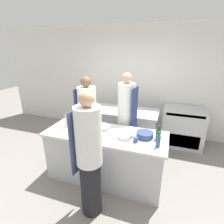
# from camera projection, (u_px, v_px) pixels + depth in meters

# --- Properties ---
(ground_plane) EXTENTS (16.00, 16.00, 0.00)m
(ground_plane) POSITION_uv_depth(u_px,v_px,m) (106.00, 176.00, 3.22)
(ground_plane) COLOR gray
(wall_back) EXTENTS (8.00, 0.06, 2.80)m
(wall_back) POSITION_uv_depth(u_px,v_px,m) (134.00, 81.00, 4.62)
(wall_back) COLOR silver
(wall_back) RESTS_ON ground_plane
(prep_counter) EXTENTS (2.03, 0.78, 0.89)m
(prep_counter) POSITION_uv_depth(u_px,v_px,m) (106.00, 156.00, 3.06)
(prep_counter) COLOR #B7BABC
(prep_counter) RESTS_ON ground_plane
(pass_counter) EXTENTS (1.90, 0.73, 0.89)m
(pass_counter) POSITION_uv_depth(u_px,v_px,m) (116.00, 127.00, 4.17)
(pass_counter) COLOR #B7BABC
(pass_counter) RESTS_ON ground_plane
(oven_range) EXTENTS (0.93, 0.73, 0.90)m
(oven_range) POSITION_uv_depth(u_px,v_px,m) (182.00, 127.00, 4.18)
(oven_range) COLOR #B7BABC
(oven_range) RESTS_ON ground_plane
(chef_at_prep_near) EXTENTS (0.37, 0.35, 1.79)m
(chef_at_prep_near) POSITION_uv_depth(u_px,v_px,m) (89.00, 157.00, 2.25)
(chef_at_prep_near) COLOR black
(chef_at_prep_near) RESTS_ON ground_plane
(chef_at_stove) EXTENTS (0.36, 0.34, 1.81)m
(chef_at_stove) POSITION_uv_depth(u_px,v_px,m) (126.00, 119.00, 3.42)
(chef_at_stove) COLOR black
(chef_at_stove) RESTS_ON ground_plane
(chef_at_pass_far) EXTENTS (0.43, 0.42, 1.72)m
(chef_at_pass_far) POSITION_uv_depth(u_px,v_px,m) (88.00, 118.00, 3.61)
(chef_at_pass_far) COLOR black
(chef_at_pass_far) RESTS_ON ground_plane
(bottle_olive_oil) EXTENTS (0.08, 0.08, 0.23)m
(bottle_olive_oil) POSITION_uv_depth(u_px,v_px,m) (158.00, 134.00, 2.68)
(bottle_olive_oil) COLOR #19471E
(bottle_olive_oil) RESTS_ON prep_counter
(bottle_vinegar) EXTENTS (0.07, 0.07, 0.24)m
(bottle_vinegar) POSITION_uv_depth(u_px,v_px,m) (67.00, 122.00, 3.10)
(bottle_vinegar) COLOR silver
(bottle_vinegar) RESTS_ON prep_counter
(bottle_wine) EXTENTS (0.06, 0.06, 0.24)m
(bottle_wine) POSITION_uv_depth(u_px,v_px,m) (158.00, 141.00, 2.47)
(bottle_wine) COLOR #2D5175
(bottle_wine) RESTS_ON prep_counter
(bottle_cooking_oil) EXTENTS (0.07, 0.07, 0.18)m
(bottle_cooking_oil) POSITION_uv_depth(u_px,v_px,m) (83.00, 124.00, 3.06)
(bottle_cooking_oil) COLOR #B2A84C
(bottle_cooking_oil) RESTS_ON prep_counter
(bowl_mixing_large) EXTENTS (0.22, 0.22, 0.06)m
(bowl_mixing_large) POSITION_uv_depth(u_px,v_px,m) (104.00, 127.00, 3.04)
(bowl_mixing_large) COLOR #B7BABC
(bowl_mixing_large) RESTS_ON prep_counter
(bowl_prep_small) EXTENTS (0.27, 0.27, 0.09)m
(bowl_prep_small) POSITION_uv_depth(u_px,v_px,m) (145.00, 135.00, 2.75)
(bowl_prep_small) COLOR navy
(bowl_prep_small) RESTS_ON prep_counter
(bowl_ceramic_blue) EXTENTS (0.17, 0.17, 0.08)m
(bowl_ceramic_blue) POSITION_uv_depth(u_px,v_px,m) (91.00, 136.00, 2.73)
(bowl_ceramic_blue) COLOR navy
(bowl_ceramic_blue) RESTS_ON prep_counter
(bowl_wooden_salad) EXTENTS (0.24, 0.24, 0.08)m
(bowl_wooden_salad) POSITION_uv_depth(u_px,v_px,m) (126.00, 135.00, 2.75)
(bowl_wooden_salad) COLOR white
(bowl_wooden_salad) RESTS_ON prep_counter
(cup) EXTENTS (0.07, 0.07, 0.08)m
(cup) POSITION_uv_depth(u_px,v_px,m) (136.00, 140.00, 2.61)
(cup) COLOR #33477F
(cup) RESTS_ON prep_counter
(cutting_board) EXTENTS (0.35, 0.24, 0.01)m
(cutting_board) POSITION_uv_depth(u_px,v_px,m) (72.00, 132.00, 2.94)
(cutting_board) COLOR white
(cutting_board) RESTS_ON prep_counter
(stockpot) EXTENTS (0.27, 0.27, 0.21)m
(stockpot) POSITION_uv_depth(u_px,v_px,m) (84.00, 103.00, 4.10)
(stockpot) COLOR #B7BABC
(stockpot) RESTS_ON pass_counter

